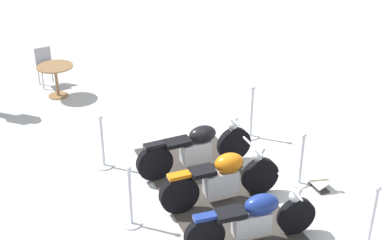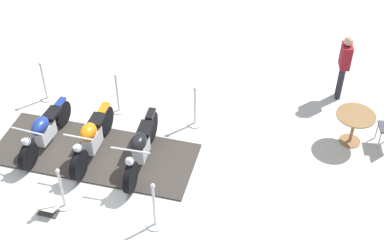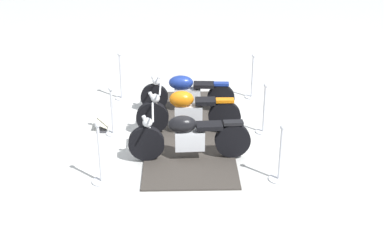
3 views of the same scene
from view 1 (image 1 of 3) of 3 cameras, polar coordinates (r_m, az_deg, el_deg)
The scene contains 13 objects.
ground_plane at distance 9.02m, azimuth 3.04°, elevation -8.88°, with size 80.00×80.00×0.00m, color silver.
display_platform at distance 9.01m, azimuth 3.04°, elevation -8.79°, with size 4.40×1.70×0.03m, color #38332D.
motorcycle_navy at distance 7.98m, azimuth 6.71°, elevation -10.35°, with size 2.07×0.73×0.89m.
motorcycle_copper at distance 8.75m, azimuth 3.30°, elevation -6.21°, with size 2.11×0.66×0.96m.
motorcycle_black at distance 9.61m, azimuth 0.56°, elevation -2.91°, with size 2.25×0.80×0.97m.
stanchion_right_front at distance 8.27m, azimuth 18.60°, elevation -11.04°, with size 0.32×0.32×1.14m.
stanchion_left_mid at distance 8.39m, azimuth -6.59°, elevation -9.11°, with size 0.31×0.31×1.08m.
stanchion_right_rear at distance 10.86m, azimuth 6.35°, elevation -0.16°, with size 0.35×0.35×1.14m.
stanchion_right_mid at distance 9.48m, azimuth 11.58°, elevation -4.98°, with size 0.31×0.31×1.03m.
stanchion_left_rear at distance 9.95m, azimuth -9.52°, elevation -3.34°, with size 0.36×0.36×1.06m.
info_placard at distance 9.59m, azimuth 13.47°, elevation -6.76°, with size 0.28×0.41×0.21m.
cafe_table at distance 12.93m, azimuth -14.42°, elevation 4.87°, with size 0.85×0.85×0.77m.
cafe_chair_near_table at distance 13.69m, azimuth -15.48°, elevation 5.80°, with size 0.43×0.43×0.95m.
Camera 1 is at (3.74, 6.27, 5.30)m, focal length 49.73 mm.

